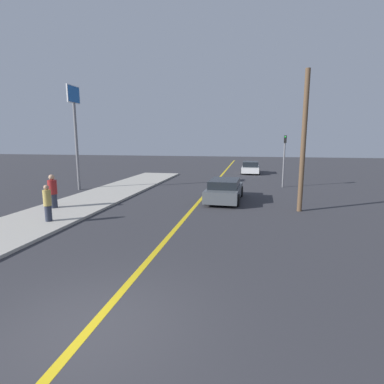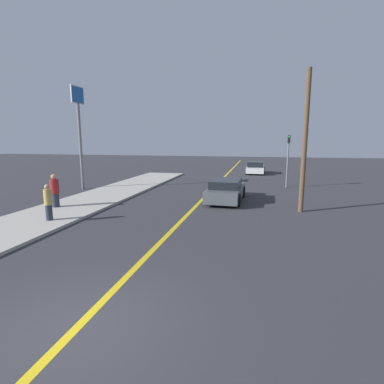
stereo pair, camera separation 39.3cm
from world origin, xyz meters
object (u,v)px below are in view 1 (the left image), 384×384
at_px(car_near_right_lane, 225,190).
at_px(pedestrian_mid_group, 53,191).
at_px(pedestrian_near_curb, 48,203).
at_px(car_ahead_center, 251,168).
at_px(roadside_sign, 75,118).
at_px(traffic_light, 284,156).
at_px(utility_pole, 303,142).

distance_m(car_near_right_lane, pedestrian_mid_group, 9.33).
bearing_deg(pedestrian_near_curb, car_ahead_center, 68.76).
height_order(pedestrian_near_curb, pedestrian_mid_group, pedestrian_mid_group).
bearing_deg(pedestrian_mid_group, roadside_sign, 110.58).
bearing_deg(roadside_sign, traffic_light, 15.40).
xyz_separation_m(car_ahead_center, pedestrian_near_curb, (-8.37, -21.52, 0.30)).
bearing_deg(car_ahead_center, utility_pole, -80.84).
xyz_separation_m(pedestrian_near_curb, traffic_light, (10.83, 12.33, 1.48)).
relative_size(pedestrian_mid_group, roadside_sign, 0.24).
bearing_deg(traffic_light, utility_pole, -89.49).
bearing_deg(roadside_sign, pedestrian_near_curb, -66.12).
bearing_deg(pedestrian_near_curb, utility_pole, 22.59).
height_order(roadside_sign, utility_pole, roadside_sign).
relative_size(car_near_right_lane, pedestrian_near_curb, 2.91).
height_order(car_ahead_center, utility_pole, utility_pole).
height_order(pedestrian_mid_group, utility_pole, utility_pole).
height_order(car_near_right_lane, roadside_sign, roadside_sign).
bearing_deg(car_ahead_center, traffic_light, -74.32).
distance_m(car_near_right_lane, traffic_light, 7.29).
distance_m(car_near_right_lane, roadside_sign, 11.68).
distance_m(roadside_sign, utility_pole, 15.16).
relative_size(roadside_sign, utility_pole, 1.05).
bearing_deg(car_ahead_center, pedestrian_near_curb, -110.56).
bearing_deg(pedestrian_near_curb, roadside_sign, 113.88).
distance_m(car_near_right_lane, utility_pole, 5.19).
bearing_deg(car_near_right_lane, roadside_sign, 171.75).
relative_size(pedestrian_near_curb, pedestrian_mid_group, 0.92).
bearing_deg(pedestrian_near_curb, car_near_right_lane, 42.74).
height_order(car_ahead_center, roadside_sign, roadside_sign).
bearing_deg(car_near_right_lane, traffic_light, 58.72).
relative_size(car_near_right_lane, traffic_light, 1.18).
relative_size(pedestrian_near_curb, roadside_sign, 0.22).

